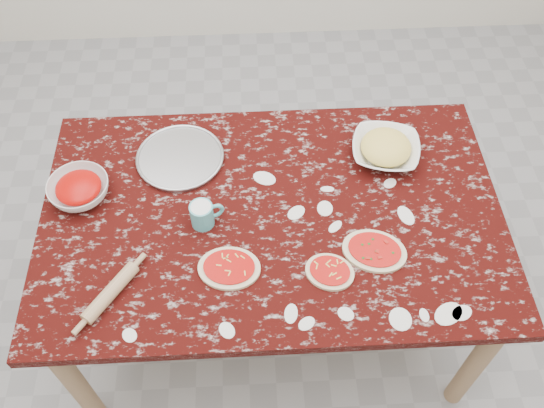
{
  "coord_description": "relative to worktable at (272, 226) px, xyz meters",
  "views": [
    {
      "loc": [
        -0.06,
        -1.17,
        2.37
      ],
      "look_at": [
        0.0,
        0.0,
        0.8
      ],
      "focal_mm": 38.27,
      "sensor_mm": 36.0,
      "label": 1
    }
  ],
  "objects": [
    {
      "name": "pizza_left",
      "position": [
        -0.15,
        -0.22,
        0.09
      ],
      "size": [
        0.22,
        0.18,
        0.02
      ],
      "color": "beige",
      "rests_on": "worktable"
    },
    {
      "name": "pizza_right",
      "position": [
        0.33,
        -0.18,
        0.09
      ],
      "size": [
        0.25,
        0.22,
        0.02
      ],
      "color": "beige",
      "rests_on": "worktable"
    },
    {
      "name": "worktable",
      "position": [
        0.0,
        0.0,
        0.0
      ],
      "size": [
        1.6,
        1.0,
        0.75
      ],
      "color": "black",
      "rests_on": "ground"
    },
    {
      "name": "flour_mug",
      "position": [
        -0.23,
        -0.03,
        0.13
      ],
      "size": [
        0.12,
        0.08,
        0.09
      ],
      "color": "#4CAFB8",
      "rests_on": "worktable"
    },
    {
      "name": "rolling_pin",
      "position": [
        -0.52,
        -0.3,
        0.11
      ],
      "size": [
        0.17,
        0.21,
        0.04
      ],
      "primitive_type": "cylinder",
      "rotation": [
        0.0,
        1.57,
        0.95
      ],
      "color": "tan",
      "rests_on": "worktable"
    },
    {
      "name": "cheese_bowl",
      "position": [
        0.43,
        0.24,
        0.11
      ],
      "size": [
        0.29,
        0.29,
        0.06
      ],
      "primitive_type": "imported",
      "rotation": [
        0.0,
        0.0,
        -0.2
      ],
      "color": "white",
      "rests_on": "worktable"
    },
    {
      "name": "pizza_tray",
      "position": [
        -0.33,
        0.26,
        0.09
      ],
      "size": [
        0.39,
        0.39,
        0.01
      ],
      "primitive_type": "cylinder",
      "rotation": [
        0.0,
        0.0,
        -0.27
      ],
      "color": "#B2B2B7",
      "rests_on": "worktable"
    },
    {
      "name": "pizza_mid",
      "position": [
        0.17,
        -0.25,
        0.09
      ],
      "size": [
        0.2,
        0.18,
        0.02
      ],
      "color": "beige",
      "rests_on": "worktable"
    },
    {
      "name": "ground",
      "position": [
        0.0,
        0.0,
        -0.67
      ],
      "size": [
        4.0,
        4.0,
        0.0
      ],
      "primitive_type": "plane",
      "color": "gray"
    },
    {
      "name": "sauce_bowl",
      "position": [
        -0.67,
        0.11,
        0.12
      ],
      "size": [
        0.22,
        0.22,
        0.07
      ],
      "primitive_type": "imported",
      "rotation": [
        0.0,
        0.0,
        -0.04
      ],
      "color": "white",
      "rests_on": "worktable"
    }
  ]
}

